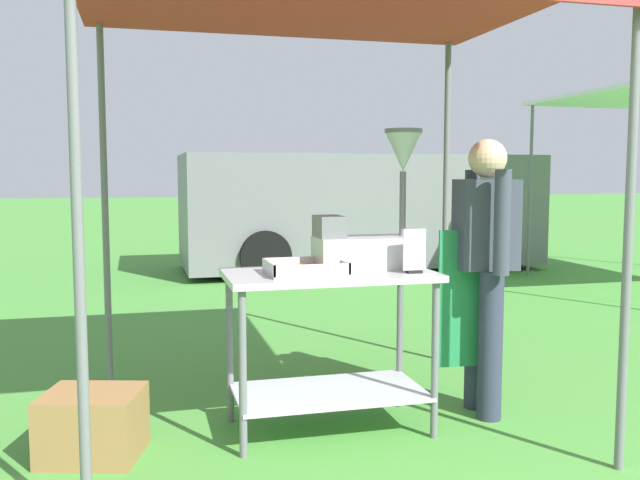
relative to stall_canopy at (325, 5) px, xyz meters
The scene contains 9 objects.
ground_plane 5.26m from the stall_canopy, 86.78° to the left, with size 70.00×70.00×0.00m, color #478E38.
stall_canopy is the anchor object (origin of this frame).
donut_cart 1.69m from the stall_canopy, 90.00° to the right, with size 1.13×0.61×0.88m.
donut_tray 1.42m from the stall_canopy, 135.92° to the right, with size 0.41×0.34×0.07m.
donut_fryer 1.22m from the stall_canopy, ahead, with size 0.61×0.28×0.78m.
menu_sign 1.42m from the stall_canopy, 31.20° to the right, with size 0.13×0.05×0.24m.
vendor 1.70m from the stall_canopy, ahead, with size 0.46×0.54×1.61m.
supply_crate 2.49m from the stall_canopy, behind, with size 0.56×0.50×0.33m.
van_grey 6.65m from the stall_canopy, 70.34° to the left, with size 5.23×2.15×1.69m.
Camera 1 is at (-1.24, -2.37, 1.41)m, focal length 38.52 mm.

